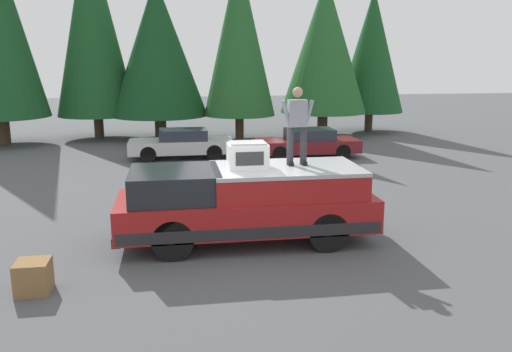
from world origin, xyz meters
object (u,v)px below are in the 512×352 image
Objects in this scene: person_on_truck_bed at (297,124)px; wooden_crate at (33,277)px; pickup_truck at (246,203)px; parked_car_silver at (182,144)px; compressor_unit at (248,155)px; parked_car_maroon at (308,143)px.

person_on_truck_bed is 6.01m from wooden_crate.
pickup_truck is 1.35× the size of parked_car_silver.
compressor_unit is 10.38m from parked_car_maroon.
wooden_crate is at bearing 116.69° from pickup_truck.
parked_car_maroon and parked_car_silver have the same top height.
wooden_crate is (-12.21, 2.78, -0.30)m from parked_car_silver.
pickup_truck is 6.60× the size of compressor_unit.
pickup_truck is at bearing -173.35° from parked_car_silver.
pickup_truck is 1.35× the size of parked_car_maroon.
compressor_unit is 0.50× the size of person_on_truck_bed.
person_on_truck_bed is at bearing -80.56° from compressor_unit.
pickup_truck is 4.49m from wooden_crate.
pickup_truck reaches higher than wooden_crate.
pickup_truck is 9.89× the size of wooden_crate.
parked_car_silver is (10.21, 1.19, -0.29)m from pickup_truck.
wooden_crate is at bearing 113.00° from person_on_truck_bed.
parked_car_maroon is at bearing -16.00° from person_on_truck_bed.
parked_car_silver is (0.66, 5.03, 0.00)m from parked_car_maroon.
compressor_unit is at bearing 99.44° from person_on_truck_bed.
parked_car_silver is at bearing 6.82° from compressor_unit.
parked_car_silver is at bearing 13.11° from person_on_truck_bed.
pickup_truck is 10.29m from parked_car_silver.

